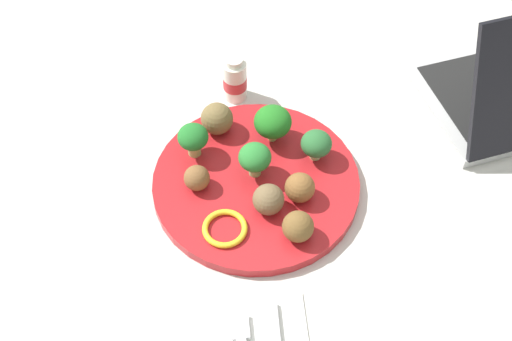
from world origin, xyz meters
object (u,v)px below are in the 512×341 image
at_px(plate, 256,183).
at_px(meatball_mid_left, 298,227).
at_px(broccoli_floret_mid_left, 316,144).
at_px(yogurt_bottle, 235,80).
at_px(broccoli_floret_near_rim, 193,138).
at_px(meatball_back_right, 217,119).
at_px(broccoli_floret_mid_right, 273,122).
at_px(broccoli_floret_far_rim, 253,158).
at_px(meatball_front_left, 268,199).
at_px(pepper_ring_front_right, 225,228).
at_px(meatball_front_right, 300,188).
at_px(meatball_center, 197,177).

xyz_separation_m(plate, meatball_mid_left, (-0.09, -0.04, 0.03)).
height_order(plate, broccoli_floret_mid_left, broccoli_floret_mid_left).
bearing_deg(broccoli_floret_mid_left, yogurt_bottle, 32.78).
xyz_separation_m(broccoli_floret_near_rim, meatball_back_right, (0.04, -0.04, -0.01)).
distance_m(broccoli_floret_mid_right, meatball_mid_left, 0.16).
height_order(broccoli_floret_near_rim, broccoli_floret_far_rim, same).
bearing_deg(meatball_front_left, pepper_ring_front_right, 113.19).
distance_m(meatball_mid_left, meatball_back_right, 0.21).
xyz_separation_m(broccoli_floret_far_rim, meatball_mid_left, (-0.11, -0.04, -0.01)).
height_order(broccoli_floret_mid_right, broccoli_floret_far_rim, broccoli_floret_mid_right).
distance_m(meatball_mid_left, meatball_front_left, 0.05).
bearing_deg(broccoli_floret_far_rim, meatball_front_left, -168.87).
bearing_deg(broccoli_floret_near_rim, broccoli_floret_far_rim, -121.03).
height_order(broccoli_floret_near_rim, yogurt_bottle, yogurt_bottle).
bearing_deg(meatball_front_right, meatball_front_left, 107.52).
bearing_deg(meatball_back_right, pepper_ring_front_right, 177.54).
distance_m(broccoli_floret_mid_right, broccoli_floret_far_rim, 0.07).
bearing_deg(broccoli_floret_mid_right, pepper_ring_front_right, 150.25).
relative_size(broccoli_floret_mid_left, meatball_mid_left, 1.13).
height_order(meatball_center, meatball_front_right, meatball_front_right).
bearing_deg(meatball_mid_left, meatball_front_right, -12.11).
xyz_separation_m(meatball_center, pepper_ring_front_right, (-0.08, -0.03, -0.01)).
relative_size(meatball_front_right, pepper_ring_front_right, 0.69).
distance_m(broccoli_floret_mid_left, yogurt_bottle, 0.17).
distance_m(broccoli_floret_mid_left, meatball_mid_left, 0.13).
xyz_separation_m(plate, meatball_center, (0.00, 0.08, 0.03)).
relative_size(meatball_front_right, yogurt_bottle, 0.53).
bearing_deg(plate, meatball_front_right, -123.91).
xyz_separation_m(broccoli_floret_far_rim, meatball_back_right, (0.08, 0.04, -0.01)).
xyz_separation_m(broccoli_floret_mid_right, broccoli_floret_far_rim, (-0.06, 0.03, -0.00)).
bearing_deg(meatball_back_right, broccoli_floret_mid_left, -117.80).
bearing_deg(broccoli_floret_mid_left, meatball_front_left, 135.38).
relative_size(broccoli_floret_near_rim, broccoli_floret_mid_right, 0.92).
xyz_separation_m(broccoli_floret_mid_left, pepper_ring_front_right, (-0.10, 0.14, -0.02)).
relative_size(broccoli_floret_mid_left, meatball_back_right, 0.99).
relative_size(broccoli_floret_near_rim, meatball_front_left, 1.25).
bearing_deg(meatball_center, pepper_ring_front_right, -159.22).
height_order(plate, meatball_front_right, meatball_front_right).
distance_m(broccoli_floret_near_rim, meatball_back_right, 0.05).
distance_m(broccoli_floret_mid_left, broccoli_floret_near_rim, 0.17).
relative_size(meatball_mid_left, meatball_front_right, 1.01).
bearing_deg(plate, yogurt_bottle, 2.74).
xyz_separation_m(broccoli_floret_mid_left, meatball_mid_left, (-0.12, 0.05, -0.01)).
distance_m(meatball_back_right, meatball_front_left, 0.15).
bearing_deg(broccoli_floret_near_rim, plate, -126.15).
height_order(plate, broccoli_floret_mid_right, broccoli_floret_mid_right).
xyz_separation_m(broccoli_floret_far_rim, meatball_front_right, (-0.05, -0.06, -0.01)).
height_order(broccoli_floret_mid_right, pepper_ring_front_right, broccoli_floret_mid_right).
height_order(broccoli_floret_mid_left, meatball_front_right, broccoli_floret_mid_left).
relative_size(broccoli_floret_mid_right, yogurt_bottle, 0.74).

